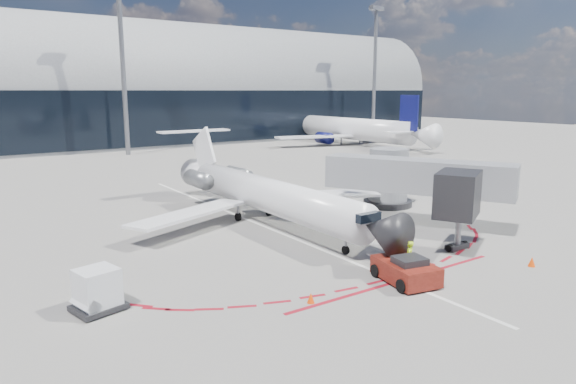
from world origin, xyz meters
TOP-DOWN VIEW (x-y plane):
  - ground at (0.00, 0.00)m, footprint 260.00×260.00m
  - apron_centerline at (0.00, 2.00)m, footprint 0.25×40.00m
  - apron_stop_bar at (0.00, -11.50)m, footprint 14.00×0.25m
  - terminal_building at (0.00, 64.97)m, footprint 150.00×24.15m
  - jet_bridge at (9.79, -3.01)m, footprint 10.03×15.20m
  - light_mast_centre at (5.00, 48.00)m, footprint 0.70×0.70m
  - light_mast_east at (55.00, 48.00)m, footprint 0.70×0.70m
  - regional_jet at (0.64, 2.69)m, footprint 20.83×25.68m
  - pushback_tug at (0.20, -11.75)m, footprint 2.83×5.43m
  - ramp_worker at (1.11, -11.12)m, footprint 0.79×0.73m
  - uld_container at (-13.46, -6.57)m, footprint 2.37×2.15m
  - safety_cone_left at (-5.30, -11.15)m, footprint 0.35×0.35m
  - safety_cone_right at (7.63, -14.07)m, footprint 0.39×0.39m
  - bg_airliner_1 at (42.78, 41.83)m, footprint 33.98×35.98m

SIDE VIEW (x-z plane):
  - ground at x=0.00m, z-range 0.00..0.00m
  - apron_centerline at x=0.00m, z-range 0.00..0.01m
  - apron_stop_bar at x=0.00m, z-range 0.00..0.01m
  - safety_cone_left at x=-5.30m, z-range 0.00..0.48m
  - safety_cone_right at x=7.63m, z-range 0.00..0.54m
  - pushback_tug at x=0.20m, z-range -0.08..1.30m
  - ramp_worker at x=1.11m, z-range 0.00..1.81m
  - uld_container at x=-13.46m, z-range -0.01..1.90m
  - regional_jet at x=0.64m, z-range -1.07..5.36m
  - jet_bridge at x=9.79m, z-range 0.56..5.46m
  - bg_airliner_1 at x=42.78m, z-range 0.00..10.99m
  - terminal_building at x=0.00m, z-range -3.48..20.52m
  - light_mast_centre at x=5.00m, z-range 0.00..25.00m
  - light_mast_east at x=55.00m, z-range 0.00..25.00m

